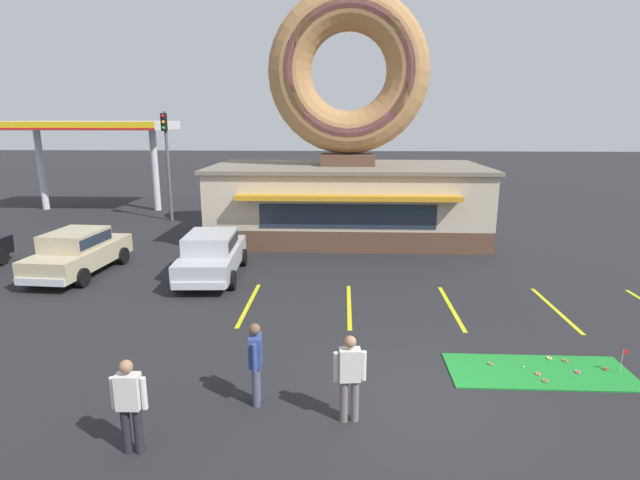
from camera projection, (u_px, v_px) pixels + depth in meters
ground_plane at (423, 398)px, 9.88m from camera, size 160.00×160.00×0.00m
donut_shop_building at (348, 157)px, 22.61m from camera, size 12.30×6.75×10.96m
putting_mat at (539, 372)px, 10.90m from camera, size 3.93×1.55×0.03m
mini_donut_near_left at (578, 372)px, 10.83m from camera, size 0.13×0.13×0.04m
mini_donut_near_right at (490, 363)px, 11.20m from camera, size 0.13×0.13×0.04m
mini_donut_mid_left at (606, 369)px, 10.96m from camera, size 0.13×0.13×0.04m
mini_donut_mid_centre at (549, 358)px, 11.45m from camera, size 0.13×0.13×0.04m
mini_donut_mid_right at (538, 374)px, 10.74m from camera, size 0.13×0.13×0.04m
mini_donut_far_left at (545, 381)px, 10.46m from camera, size 0.13×0.13×0.04m
mini_donut_far_centre at (565, 360)px, 11.33m from camera, size 0.13×0.13×0.04m
golf_ball at (524, 367)px, 11.04m from camera, size 0.04×0.04×0.04m
putting_flag_pin at (624, 356)px, 10.71m from camera, size 0.13×0.01×0.55m
car_champagne at (78, 251)px, 17.62m from camera, size 2.18×4.65×1.60m
car_silver at (212, 253)px, 17.28m from camera, size 2.17×4.65×1.60m
pedestrian_blue_sweater_man at (256, 360)px, 9.51m from camera, size 0.28×0.59×1.66m
pedestrian_hooded_kid at (130, 402)px, 8.08m from camera, size 0.60×0.25×1.67m
pedestrian_leather_jacket_man at (350, 375)px, 8.94m from camera, size 0.59×0.29×1.67m
trash_bin at (209, 239)px, 20.92m from camera, size 0.57×0.57×0.97m
traffic_light_pole at (167, 152)px, 26.33m from camera, size 0.28×0.47×5.80m
gas_station_canopy at (93, 129)px, 29.42m from camera, size 9.00×4.46×5.30m
parking_stripe_far_left at (249, 304)px, 14.93m from camera, size 0.12×3.60×0.01m
parking_stripe_left at (349, 306)px, 14.80m from camera, size 0.12×3.60×0.01m
parking_stripe_mid_left at (451, 307)px, 14.67m from camera, size 0.12×3.60×0.01m
parking_stripe_centre at (555, 309)px, 14.53m from camera, size 0.12×3.60×0.01m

